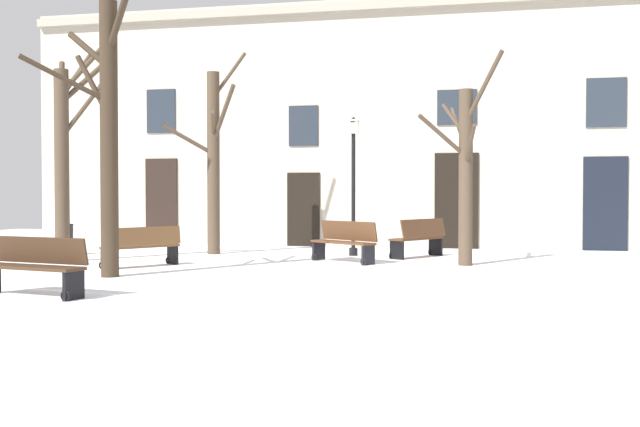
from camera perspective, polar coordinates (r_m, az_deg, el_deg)
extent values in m
plane|color=white|center=(12.95, -1.74, -5.40)|extent=(34.67, 34.67, 0.00)
cube|color=#BCB29E|center=(22.20, 4.19, 6.88)|extent=(21.67, 0.40, 7.29)
cube|color=#A09786|center=(22.53, 4.11, 15.56)|extent=(21.67, 0.30, 0.24)
cube|color=black|center=(23.76, -12.02, 0.91)|extent=(1.04, 0.08, 2.67)
cube|color=#262D38|center=(23.90, -12.05, 7.66)|extent=(0.94, 0.06, 1.35)
cube|color=black|center=(22.28, -1.27, 0.31)|extent=(0.99, 0.08, 2.20)
cube|color=#262D38|center=(22.37, -1.27, 6.72)|extent=(0.89, 0.06, 1.20)
cube|color=black|center=(21.67, 10.39, 0.96)|extent=(1.24, 0.08, 2.74)
cube|color=#262D38|center=(21.81, 10.43, 7.99)|extent=(1.11, 0.06, 1.00)
cube|color=black|center=(21.91, 20.98, 0.71)|extent=(1.17, 0.08, 2.59)
cube|color=#262D38|center=(22.05, 21.04, 7.93)|extent=(1.05, 0.06, 1.35)
cylinder|color=#4C3D2D|center=(18.10, -19.14, 3.46)|extent=(0.33, 0.33, 4.41)
cylinder|color=#4C3D2D|center=(18.55, -19.16, 9.52)|extent=(0.44, 0.64, 1.02)
cylinder|color=#4C3D2D|center=(18.28, -18.14, 9.99)|extent=(0.72, 0.45, 1.08)
cylinder|color=#4C3D2D|center=(18.17, -17.75, 7.50)|extent=(0.92, 0.55, 1.31)
cylinder|color=#4C3D2D|center=(18.20, -17.49, 10.71)|extent=(1.17, 0.45, 1.32)
cylinder|color=#4C3D2D|center=(18.51, -17.39, 9.77)|extent=(0.91, 1.10, 1.26)
cylinder|color=#4C3D2D|center=(19.56, -8.15, 3.83)|extent=(0.32, 0.32, 4.72)
cylinder|color=#4C3D2D|center=(19.19, -7.41, 7.53)|extent=(0.93, 0.84, 1.43)
cylinder|color=#4C3D2D|center=(19.46, -10.05, 5.58)|extent=(1.19, 0.83, 0.80)
cylinder|color=#4C3D2D|center=(19.18, -8.18, 6.77)|extent=(0.40, 0.91, 0.61)
cylinder|color=#4C3D2D|center=(19.87, -6.96, 10.44)|extent=(0.84, 0.55, 1.26)
cylinder|color=#4C3D2D|center=(16.54, 11.08, 2.71)|extent=(0.30, 0.30, 3.83)
cylinder|color=#4C3D2D|center=(16.92, 10.23, 7.03)|extent=(0.62, 0.68, 0.82)
cylinder|color=#4C3D2D|center=(17.17, 10.56, 6.45)|extent=(0.43, 1.18, 1.06)
cylinder|color=#4C3D2D|center=(16.34, 12.40, 9.38)|extent=(0.87, 0.84, 1.46)
cylinder|color=#4C3D2D|center=(16.31, 9.36, 5.87)|extent=(1.06, 0.71, 0.93)
cylinder|color=#4C3D2D|center=(16.12, 11.39, 5.09)|extent=(0.28, 0.97, 0.85)
cylinder|color=#382B1E|center=(14.55, -15.83, 5.47)|extent=(0.33, 0.33, 5.16)
cylinder|color=#382B1E|center=(15.37, -15.72, 12.19)|extent=(0.62, 1.18, 0.89)
cylinder|color=#382B1E|center=(14.98, -16.96, 9.29)|extent=(0.91, 0.42, 1.25)
cylinder|color=#382B1E|center=(14.56, -18.92, 9.68)|extent=(1.32, 1.06, 0.82)
cylinder|color=#382B1E|center=(14.48, -15.15, 14.08)|extent=(0.84, 0.68, 1.13)
cylinder|color=#382B1E|center=(15.18, -17.23, 11.83)|extent=(1.12, 0.53, 0.83)
cylinder|color=black|center=(18.84, 2.57, 1.44)|extent=(0.10, 0.10, 3.08)
cylinder|color=black|center=(18.89, 2.56, -2.93)|extent=(0.22, 0.22, 0.20)
cube|color=beige|center=(18.91, 2.57, 6.66)|extent=(0.24, 0.24, 0.36)
cone|color=black|center=(18.93, 2.58, 7.20)|extent=(0.30, 0.30, 0.14)
cylinder|color=black|center=(20.14, -18.92, -1.94)|extent=(0.41, 0.41, 0.76)
torus|color=black|center=(20.12, -18.93, -0.82)|extent=(0.44, 0.44, 0.04)
cube|color=#51331E|center=(18.49, 7.42, -1.91)|extent=(1.26, 1.72, 0.05)
cube|color=#51331E|center=(18.37, 7.92, -1.11)|extent=(1.01, 1.57, 0.45)
cube|color=black|center=(19.18, 8.84, -2.49)|extent=(0.36, 0.25, 0.46)
torus|color=black|center=(19.28, 8.43, -2.92)|extent=(0.11, 0.16, 0.17)
cube|color=black|center=(17.85, 5.90, -2.77)|extent=(0.36, 0.25, 0.46)
torus|color=black|center=(17.96, 5.47, -3.23)|extent=(0.11, 0.16, 0.17)
cube|color=#3D2819|center=(12.13, -21.29, -3.85)|extent=(1.87, 0.81, 0.05)
cube|color=#3D2819|center=(12.25, -20.62, -2.64)|extent=(1.80, 0.50, 0.41)
cube|color=black|center=(11.57, -18.32, -5.19)|extent=(0.14, 0.40, 0.45)
torus|color=black|center=(11.46, -18.90, -5.98)|extent=(0.17, 0.06, 0.17)
cube|color=brown|center=(16.41, -13.56, -2.47)|extent=(1.30, 1.67, 0.05)
cube|color=brown|center=(16.24, -13.24, -1.69)|extent=(1.02, 1.49, 0.39)
cube|color=black|center=(16.85, -11.20, -3.09)|extent=(0.34, 0.25, 0.44)
torus|color=black|center=(16.99, -11.48, -3.52)|extent=(0.12, 0.16, 0.17)
cube|color=black|center=(16.03, -16.04, -3.36)|extent=(0.34, 0.25, 0.44)
torus|color=black|center=(16.18, -16.29, -3.80)|extent=(0.12, 0.16, 0.17)
cube|color=#51331E|center=(16.98, 1.73, -2.23)|extent=(1.67, 1.41, 0.05)
cube|color=#51331E|center=(17.08, 2.18, -1.33)|extent=(1.50, 1.18, 0.44)
cube|color=black|center=(17.62, -0.10, -2.83)|extent=(0.27, 0.32, 0.46)
torus|color=black|center=(17.54, -0.47, -3.34)|extent=(0.15, 0.13, 0.17)
cube|color=black|center=(16.38, 3.71, -3.16)|extent=(0.27, 0.32, 0.46)
torus|color=black|center=(16.29, 3.32, -3.71)|extent=(0.15, 0.13, 0.17)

